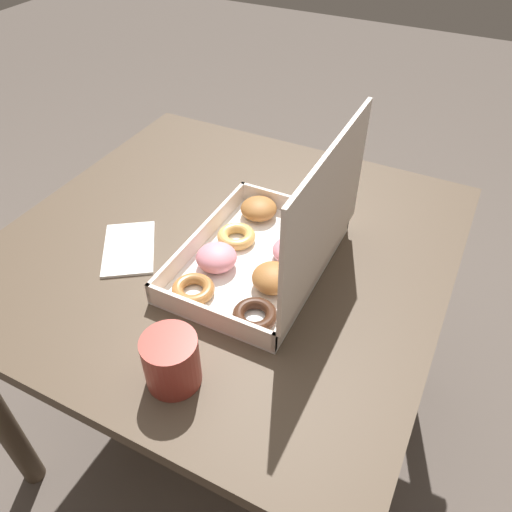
# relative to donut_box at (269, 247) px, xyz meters

# --- Properties ---
(ground_plane) EXTENTS (8.00, 8.00, 0.00)m
(ground_plane) POSITION_rel_donut_box_xyz_m (-0.03, -0.12, -0.76)
(ground_plane) COLOR #564C44
(dining_table) EXTENTS (0.92, 0.93, 0.71)m
(dining_table) POSITION_rel_donut_box_xyz_m (-0.03, -0.12, -0.16)
(dining_table) COLOR #4C3D2D
(dining_table) RESTS_ON ground_plane
(donut_box) EXTENTS (0.38, 0.27, 0.31)m
(donut_box) POSITION_rel_donut_box_xyz_m (0.00, 0.00, 0.00)
(donut_box) COLOR white
(donut_box) RESTS_ON dining_table
(coffee_mug) EXTENTS (0.09, 0.09, 0.10)m
(coffee_mug) POSITION_rel_donut_box_xyz_m (0.31, -0.02, -0.01)
(coffee_mug) COLOR #A3382D
(coffee_mug) RESTS_ON dining_table
(paper_napkin) EXTENTS (0.20, 0.18, 0.01)m
(paper_napkin) POSITION_rel_donut_box_xyz_m (0.08, -0.29, -0.05)
(paper_napkin) COLOR white
(paper_napkin) RESTS_ON dining_table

